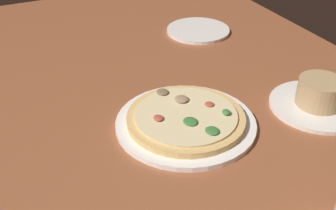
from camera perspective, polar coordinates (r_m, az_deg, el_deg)
name	(u,v)px	position (r cm, az deg, el deg)	size (l,w,h in cm)	color
dining_table	(151,119)	(84.53, -2.24, -1.96)	(150.00, 110.00, 4.00)	brown
pizza_main	(186,120)	(78.80, 2.41, -2.06)	(26.23, 26.23, 3.40)	white
ramekin_on_saucer	(319,98)	(88.48, 19.67, 0.95)	(18.92, 18.92, 6.16)	silver
side_plate	(198,30)	(117.93, 4.09, 10.00)	(17.15, 17.15, 0.90)	silver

